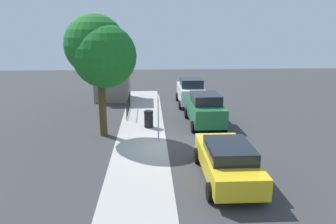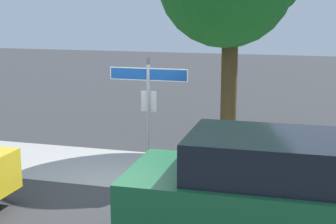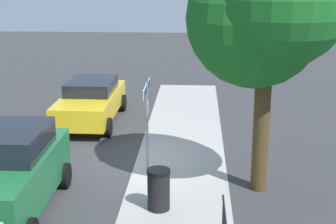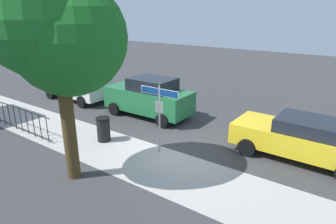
# 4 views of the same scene
# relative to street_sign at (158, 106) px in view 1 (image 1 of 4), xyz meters

# --- Properties ---
(ground_plane) EXTENTS (60.00, 60.00, 0.00)m
(ground_plane) POSITION_rel_street_sign_xyz_m (-0.45, -0.40, -1.86)
(ground_plane) COLOR #38383A
(sidewalk_strip) EXTENTS (24.00, 2.60, 0.00)m
(sidewalk_strip) POSITION_rel_street_sign_xyz_m (1.55, 0.90, -1.86)
(sidewalk_strip) COLOR #A7A39F
(sidewalk_strip) RESTS_ON ground_plane
(street_sign) EXTENTS (1.61, 0.07, 2.63)m
(street_sign) POSITION_rel_street_sign_xyz_m (0.00, 0.00, 0.00)
(street_sign) COLOR #9EA0A5
(street_sign) RESTS_ON ground_plane
(shade_tree) EXTENTS (3.62, 3.72, 6.36)m
(shade_tree) POSITION_rel_street_sign_xyz_m (1.34, 2.92, 2.66)
(shade_tree) COLOR #48371B
(shade_tree) RESTS_ON ground_plane
(car_yellow) EXTENTS (4.63, 2.06, 1.51)m
(car_yellow) POSITION_rel_street_sign_xyz_m (-4.35, -2.48, -1.07)
(car_yellow) COLOR yellow
(car_yellow) RESTS_ON ground_plane
(car_green) EXTENTS (4.35, 2.06, 1.94)m
(car_green) POSITION_rel_street_sign_xyz_m (2.79, -2.86, -0.89)
(car_green) COLOR #1F6939
(car_green) RESTS_ON ground_plane
(car_white) EXTENTS (4.25, 2.04, 2.03)m
(car_white) POSITION_rel_street_sign_xyz_m (7.95, -2.68, -0.85)
(car_white) COLOR white
(car_white) RESTS_ON ground_plane
(iron_fence) EXTENTS (4.32, 0.04, 1.07)m
(iron_fence) POSITION_rel_street_sign_xyz_m (6.01, 1.90, -1.30)
(iron_fence) COLOR black
(iron_fence) RESTS_ON ground_plane
(utility_shed) EXTENTS (3.26, 3.02, 2.91)m
(utility_shed) POSITION_rel_street_sign_xyz_m (10.17, 3.40, -0.38)
(utility_shed) COLOR slate
(utility_shed) RESTS_ON ground_plane
(trash_bin) EXTENTS (0.55, 0.55, 0.98)m
(trash_bin) POSITION_rel_street_sign_xyz_m (2.43, 0.50, -1.37)
(trash_bin) COLOR black
(trash_bin) RESTS_ON ground_plane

